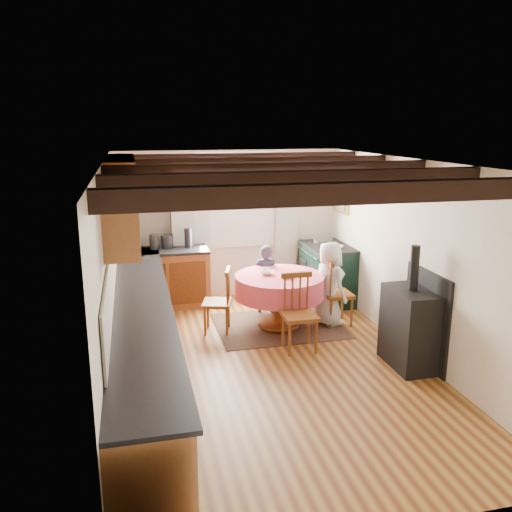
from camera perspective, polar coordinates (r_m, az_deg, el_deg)
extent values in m
cube|color=olive|center=(6.48, 1.66, -11.62)|extent=(3.60, 5.50, 0.00)
cube|color=white|center=(5.85, 1.83, 10.07)|extent=(3.60, 5.50, 0.00)
cube|color=silver|center=(8.67, -2.97, 3.37)|extent=(3.60, 0.00, 2.40)
cube|color=silver|center=(3.64, 13.31, -12.58)|extent=(3.60, 0.00, 2.40)
cube|color=silver|center=(5.87, -15.51, -2.36)|extent=(0.00, 5.50, 2.40)
cube|color=silver|center=(6.74, 16.70, -0.34)|extent=(0.00, 5.50, 2.40)
cube|color=black|center=(3.97, 9.40, 6.68)|extent=(3.60, 0.16, 0.16)
cube|color=black|center=(4.90, 4.90, 8.19)|extent=(3.60, 0.16, 0.16)
cube|color=black|center=(5.86, 1.82, 9.19)|extent=(3.60, 0.16, 0.16)
cube|color=black|center=(6.82, -0.39, 9.89)|extent=(3.60, 0.16, 0.16)
cube|color=black|center=(7.80, -2.06, 10.41)|extent=(3.60, 0.16, 0.16)
cube|color=beige|center=(6.15, -15.24, -1.58)|extent=(0.02, 4.50, 0.55)
cube|color=beige|center=(8.53, -9.57, 3.02)|extent=(1.40, 0.02, 0.55)
cube|color=brown|center=(6.11, -12.20, -9.06)|extent=(0.60, 5.30, 0.88)
cube|color=brown|center=(8.44, -9.57, -2.42)|extent=(1.30, 0.60, 0.88)
cube|color=black|center=(5.95, -12.24, -4.96)|extent=(0.64, 5.30, 0.04)
cube|color=black|center=(8.30, -9.69, 0.59)|extent=(1.30, 0.64, 0.04)
cube|color=brown|center=(6.89, -14.19, 6.50)|extent=(0.34, 1.80, 0.90)
cube|color=brown|center=(5.41, -14.29, 3.98)|extent=(0.34, 0.90, 0.70)
cube|color=white|center=(8.61, -2.33, 6.00)|extent=(1.34, 0.03, 1.54)
cube|color=white|center=(8.62, -2.34, 6.01)|extent=(1.20, 0.01, 1.40)
cube|color=#A4A4A4|center=(8.49, -7.83, 2.35)|extent=(0.35, 0.10, 2.10)
cube|color=#A4A4A4|center=(8.81, 3.25, 2.88)|extent=(0.35, 0.10, 2.10)
cylinder|color=black|center=(8.46, -2.26, 9.95)|extent=(2.00, 0.03, 0.03)
cube|color=gold|center=(8.66, 9.21, 6.55)|extent=(0.04, 0.50, 0.60)
cylinder|color=silver|center=(8.81, 3.80, 6.82)|extent=(0.30, 0.02, 0.30)
cube|color=black|center=(7.62, 2.48, -7.50)|extent=(1.76, 1.37, 0.01)
imported|color=#2B2F42|center=(7.98, 1.02, -2.51)|extent=(0.43, 0.33, 1.06)
imported|color=silver|center=(7.58, 7.88, -2.96)|extent=(0.55, 0.68, 1.21)
imported|color=silver|center=(7.41, 1.19, -1.84)|extent=(0.25, 0.25, 0.05)
imported|color=silver|center=(7.26, 3.36, -2.16)|extent=(0.21, 0.21, 0.06)
imported|color=silver|center=(7.44, 1.10, -1.60)|extent=(0.10, 0.10, 0.09)
cylinder|color=#262628|center=(8.32, -10.88, 1.52)|extent=(0.13, 0.13, 0.23)
cylinder|color=#262628|center=(8.34, -9.52, 1.53)|extent=(0.19, 0.19, 0.21)
cylinder|color=#262628|center=(8.33, -7.32, 1.94)|extent=(0.11, 0.11, 0.31)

